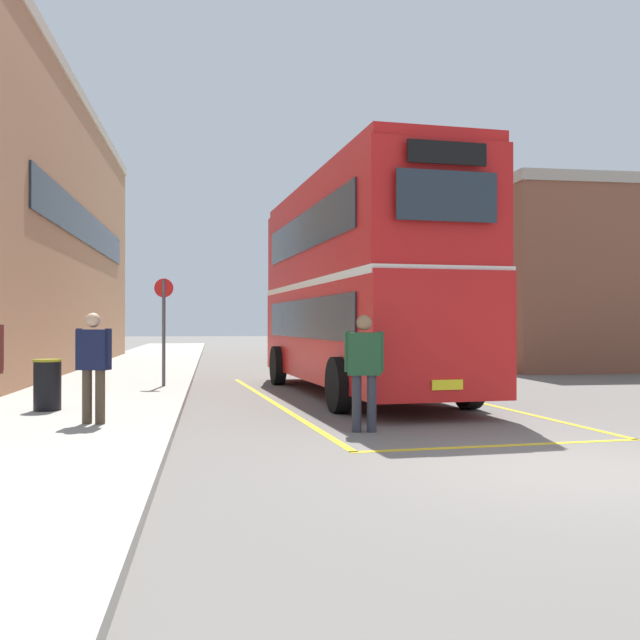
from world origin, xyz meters
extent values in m
plane|color=#66605B|center=(0.00, 14.40, 0.00)|extent=(135.60, 135.60, 0.00)
cube|color=#A39E93|center=(-6.50, 16.80, 0.07)|extent=(4.00, 57.60, 0.14)
cube|color=#AD7A56|center=(-10.81, 17.65, 4.33)|extent=(5.41, 20.72, 8.66)
cube|color=#232D38|center=(-8.07, 17.65, 4.76)|extent=(0.06, 15.75, 1.10)
cube|color=#BCB29E|center=(-10.81, 17.65, 8.84)|extent=(5.53, 20.84, 0.36)
cube|color=brown|center=(9.84, 21.84, 3.01)|extent=(8.68, 16.51, 6.03)
cube|color=#232D38|center=(5.47, 21.84, 3.31)|extent=(0.06, 12.55, 1.10)
cube|color=#A89E8E|center=(9.84, 21.84, 6.21)|extent=(8.80, 16.63, 0.36)
cylinder|color=black|center=(-2.28, 11.29, 0.50)|extent=(0.37, 1.02, 1.00)
cylinder|color=black|center=(0.21, 11.52, 0.50)|extent=(0.37, 1.02, 1.00)
cylinder|color=black|center=(-1.73, 5.28, 0.50)|extent=(0.37, 1.02, 1.00)
cylinder|color=black|center=(0.76, 5.51, 0.50)|extent=(0.37, 1.02, 1.00)
cube|color=red|center=(-0.76, 8.40, 1.40)|extent=(3.30, 9.91, 2.10)
cube|color=red|center=(-0.76, 8.40, 3.50)|extent=(3.28, 9.72, 2.10)
cube|color=red|center=(-0.76, 8.40, 4.65)|extent=(3.17, 9.61, 0.20)
cube|color=white|center=(-0.76, 8.40, 2.45)|extent=(3.32, 9.82, 0.14)
cube|color=#232D38|center=(-1.99, 8.29, 1.70)|extent=(0.75, 7.95, 0.84)
cube|color=#232D38|center=(-1.99, 8.29, 3.60)|extent=(0.75, 7.95, 0.84)
cube|color=#232D38|center=(0.47, 8.51, 1.70)|extent=(0.75, 7.95, 0.84)
cube|color=#232D38|center=(0.47, 8.51, 3.60)|extent=(0.75, 7.95, 0.84)
cube|color=#232D38|center=(-0.32, 3.54, 3.60)|extent=(1.69, 0.19, 0.80)
cube|color=black|center=(-0.32, 3.54, 4.28)|extent=(1.33, 0.16, 0.36)
cube|color=#232D38|center=(-1.20, 13.27, 1.80)|extent=(1.94, 0.22, 1.00)
cube|color=yellow|center=(-0.32, 3.54, 0.63)|extent=(0.52, 0.08, 0.16)
cylinder|color=black|center=(1.85, 31.85, 0.46)|extent=(0.32, 0.93, 0.92)
cylinder|color=black|center=(4.28, 32.01, 0.46)|extent=(0.32, 0.93, 0.92)
cylinder|color=black|center=(2.23, 25.97, 0.46)|extent=(0.32, 0.93, 0.92)
cylinder|color=black|center=(4.66, 26.12, 0.46)|extent=(0.32, 0.93, 0.92)
cube|color=gold|center=(3.25, 28.99, 1.60)|extent=(2.97, 9.96, 2.60)
cube|color=silver|center=(3.25, 28.99, 2.96)|extent=(2.81, 9.56, 0.12)
cube|color=#232D38|center=(2.06, 28.91, 1.95)|extent=(0.53, 7.85, 0.96)
cube|color=#232D38|center=(4.45, 29.06, 1.95)|extent=(0.53, 7.85, 0.96)
cube|color=#232D38|center=(2.94, 33.91, 1.90)|extent=(1.88, 0.16, 1.10)
cylinder|color=#2D2D38|center=(-1.66, 2.99, 0.42)|extent=(0.14, 0.14, 0.84)
cylinder|color=#2D2D38|center=(-1.87, 3.03, 0.42)|extent=(0.14, 0.14, 0.84)
cube|color=#1E4728|center=(-1.77, 3.01, 1.15)|extent=(0.52, 0.30, 0.63)
cylinder|color=#1E4728|center=(-1.53, 2.96, 1.18)|extent=(0.09, 0.09, 0.60)
cylinder|color=#1E4728|center=(-2.01, 3.05, 1.18)|extent=(0.09, 0.09, 0.60)
sphere|color=#8C6647|center=(-1.77, 2.99, 1.61)|extent=(0.23, 0.23, 0.23)
cylinder|color=#473828|center=(-5.57, 3.42, 0.53)|extent=(0.14, 0.14, 0.78)
cylinder|color=#473828|center=(-5.77, 3.49, 0.53)|extent=(0.14, 0.14, 0.78)
cube|color=#141938|center=(-5.67, 3.46, 1.21)|extent=(0.50, 0.36, 0.59)
cylinder|color=#141938|center=(-5.45, 3.38, 1.24)|extent=(0.09, 0.09, 0.56)
cylinder|color=#141938|center=(-5.89, 3.53, 1.24)|extent=(0.09, 0.09, 0.56)
sphere|color=tan|center=(-5.68, 3.44, 1.64)|extent=(0.21, 0.21, 0.21)
cylinder|color=#591E19|center=(-6.63, 2.29, 1.29)|extent=(0.09, 0.09, 0.58)
cylinder|color=black|center=(-6.70, 5.23, 0.55)|extent=(0.44, 0.44, 0.82)
cylinder|color=olive|center=(-6.70, 5.23, 0.98)|extent=(0.47, 0.47, 0.04)
cylinder|color=#4C4C51|center=(-5.09, 9.70, 1.37)|extent=(0.08, 0.08, 2.46)
cylinder|color=red|center=(-5.09, 9.70, 2.42)|extent=(0.44, 0.10, 0.44)
cube|color=gold|center=(-2.76, 7.25, 0.00)|extent=(1.18, 11.70, 0.01)
cube|color=gold|center=(1.24, 7.61, 0.00)|extent=(1.18, 11.70, 0.01)
cube|color=gold|center=(-0.23, 1.59, 0.00)|extent=(4.14, 0.49, 0.01)
camera|label=1|loc=(-3.97, -7.30, 1.60)|focal=40.28mm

